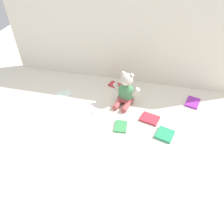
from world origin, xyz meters
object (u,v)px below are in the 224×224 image
object	(u,v)px
book_case_1	(116,85)
book_case_2	(150,119)
book_case_5	(64,94)
teddy_bear	(126,92)
book_case_3	(193,102)
book_case_4	(121,126)
book_case_0	(94,109)
book_case_6	(165,134)

from	to	relation	value
book_case_1	book_case_2	size ratio (longest dim) A/B	0.95
book_case_1	book_case_5	size ratio (longest dim) A/B	1.05
teddy_bear	book_case_3	xyz separation A→B (m)	(0.47, 0.09, -0.08)
book_case_4	book_case_0	bearing A→B (deg)	145.70
book_case_0	book_case_6	world-z (taller)	book_case_6
book_case_2	book_case_3	xyz separation A→B (m)	(0.28, 0.24, -0.00)
book_case_3	book_case_4	size ratio (longest dim) A/B	1.19
book_case_0	book_case_3	xyz separation A→B (m)	(0.67, 0.23, 0.00)
teddy_bear	book_case_4	world-z (taller)	teddy_bear
book_case_3	book_case_5	bearing A→B (deg)	-158.25
book_case_4	book_case_5	world-z (taller)	book_case_4
book_case_1	book_case_6	xyz separation A→B (m)	(0.40, -0.44, 0.00)
book_case_0	book_case_5	xyz separation A→B (m)	(-0.27, 0.12, -0.00)
book_case_1	book_case_5	world-z (taller)	book_case_1
book_case_2	book_case_5	world-z (taller)	book_case_2
book_case_0	book_case_1	world-z (taller)	book_case_1
teddy_bear	book_case_6	world-z (taller)	teddy_bear
book_case_1	book_case_4	bearing A→B (deg)	34.76
book_case_0	book_case_2	xyz separation A→B (m)	(0.38, -0.01, 0.00)
book_case_2	book_case_4	distance (m)	0.20
book_case_2	book_case_5	distance (m)	0.67
book_case_2	book_case_5	size ratio (longest dim) A/B	1.10
book_case_2	book_case_6	bearing A→B (deg)	-124.59
book_case_5	book_case_6	distance (m)	0.80
teddy_bear	book_case_6	size ratio (longest dim) A/B	2.28
teddy_bear	book_case_6	bearing A→B (deg)	-30.87
book_case_4	book_case_6	size ratio (longest dim) A/B	0.97
book_case_2	book_case_4	bearing A→B (deg)	137.69
book_case_1	book_case_2	bearing A→B (deg)	61.30
book_case_1	book_case_2	distance (m)	0.44
teddy_bear	book_case_4	distance (m)	0.27
book_case_3	book_case_6	xyz separation A→B (m)	(-0.18, -0.36, 0.00)
book_case_3	book_case_5	world-z (taller)	book_case_3
book_case_3	book_case_4	distance (m)	0.57
book_case_0	book_case_1	size ratio (longest dim) A/B	0.87
teddy_bear	book_case_4	xyz separation A→B (m)	(0.02, -0.25, -0.08)
book_case_3	book_case_6	size ratio (longest dim) A/B	1.15
book_case_1	book_case_6	bearing A→B (deg)	60.81
book_case_0	book_case_3	world-z (taller)	book_case_3
teddy_bear	book_case_1	bearing A→B (deg)	131.96
book_case_3	teddy_bear	bearing A→B (deg)	-153.68
teddy_bear	book_case_3	world-z (taller)	teddy_bear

